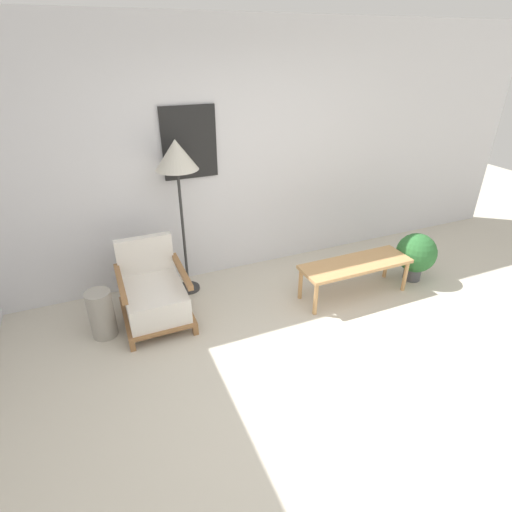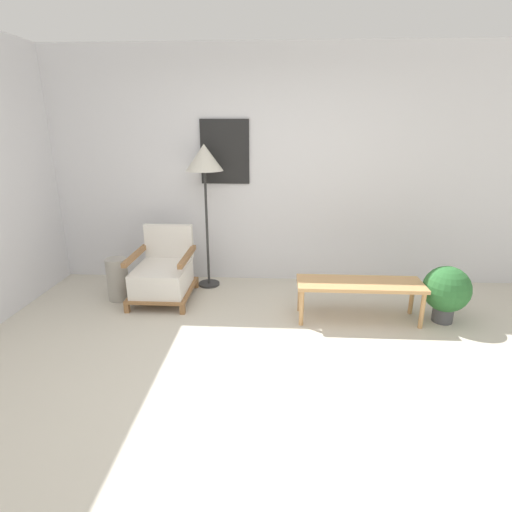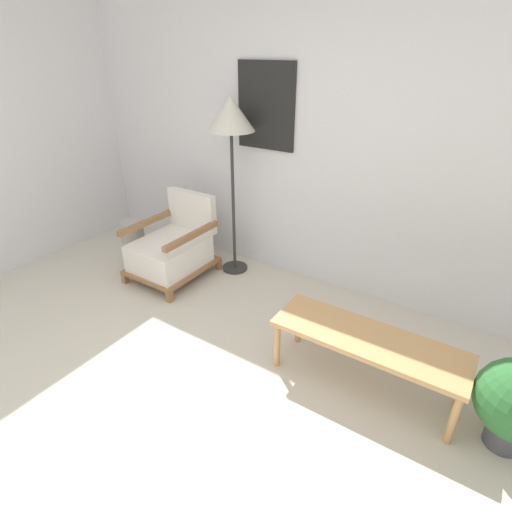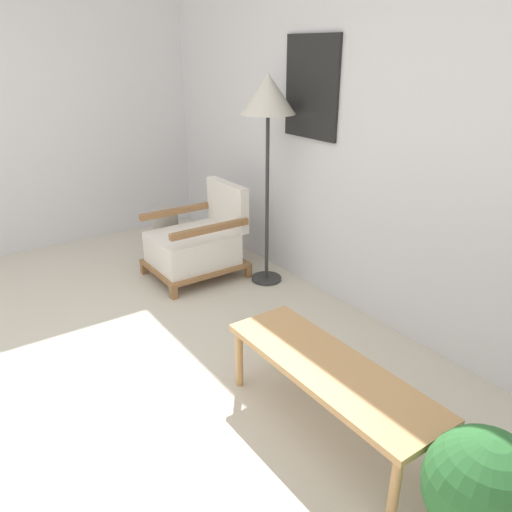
% 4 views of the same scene
% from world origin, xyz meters
% --- Properties ---
extents(ground_plane, '(14.00, 14.00, 0.00)m').
position_xyz_m(ground_plane, '(0.00, 0.00, 0.00)').
color(ground_plane, beige).
extents(wall_back, '(8.00, 0.09, 2.70)m').
position_xyz_m(wall_back, '(-0.00, 2.34, 1.35)').
color(wall_back, silver).
rests_on(wall_back, ground_plane).
extents(armchair, '(0.63, 0.75, 0.77)m').
position_xyz_m(armchair, '(-1.09, 1.64, 0.29)').
color(armchair, olive).
rests_on(armchair, ground_plane).
extents(floor_lamp, '(0.42, 0.42, 1.65)m').
position_xyz_m(floor_lamp, '(-0.66, 2.06, 1.44)').
color(floor_lamp, '#2D2D2D').
rests_on(floor_lamp, ground_plane).
extents(coffee_table, '(1.21, 0.39, 0.39)m').
position_xyz_m(coffee_table, '(0.97, 1.25, 0.35)').
color(coffee_table, tan).
rests_on(coffee_table, ground_plane).
extents(vase, '(0.23, 0.23, 0.47)m').
position_xyz_m(vase, '(-1.58, 1.59, 0.24)').
color(vase, '#9E998E').
rests_on(vase, ground_plane).
extents(potted_plant, '(0.45, 0.45, 0.57)m').
position_xyz_m(potted_plant, '(1.79, 1.25, 0.33)').
color(potted_plant, '#4C4C51').
rests_on(potted_plant, ground_plane).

